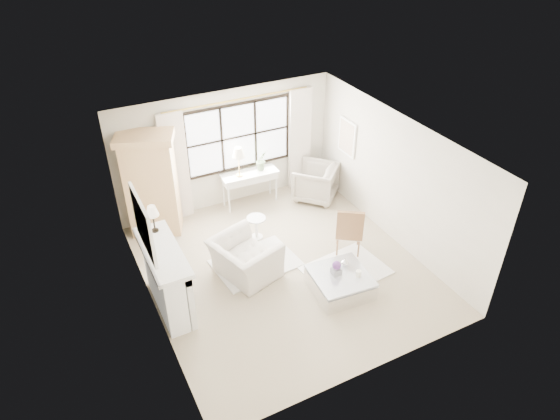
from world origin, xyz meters
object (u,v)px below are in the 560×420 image
(armoire, at_px, (151,184))
(coffee_table, at_px, (340,283))
(club_armchair, at_px, (245,259))
(console_table, at_px, (250,188))

(armoire, distance_m, coffee_table, 4.29)
(armoire, height_order, club_armchair, armoire)
(club_armchair, bearing_deg, armoire, 9.43)
(armoire, xyz_separation_m, club_armchair, (1.08, -2.20, -0.76))
(club_armchair, height_order, coffee_table, club_armchair)
(coffee_table, bearing_deg, console_table, 98.75)
(armoire, xyz_separation_m, console_table, (2.21, 0.06, -0.74))
(coffee_table, bearing_deg, club_armchair, 143.42)
(console_table, xyz_separation_m, coffee_table, (0.23, -3.47, -0.22))
(console_table, relative_size, coffee_table, 1.22)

